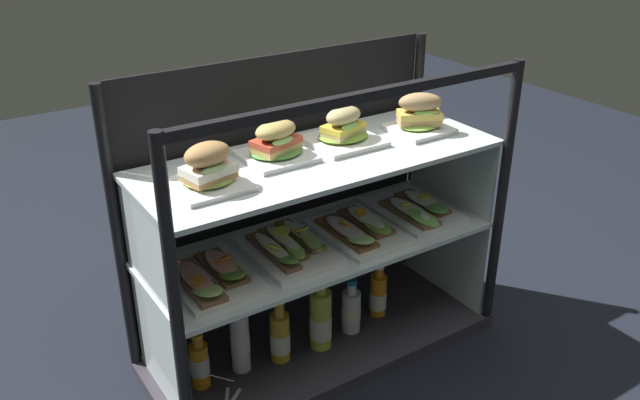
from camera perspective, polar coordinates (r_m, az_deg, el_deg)
ground_plane at (r=2.26m, az=0.00°, el=-12.54°), size 6.00×6.00×0.02m
case_base_deck at (r=2.24m, az=0.00°, el=-11.92°), size 1.12×0.45×0.04m
case_frame at (r=2.08m, az=-1.88°, el=0.40°), size 1.12×0.45×0.92m
riser_lower_tier at (r=2.13m, az=0.00°, el=-7.87°), size 1.05×0.39×0.34m
shelf_lower_glass at (r=2.04m, az=0.00°, el=-3.73°), size 1.07×0.41×0.01m
riser_upper_tier at (r=1.97m, az=0.00°, el=-0.19°), size 1.05×0.39×0.27m
shelf_upper_glass at (r=1.92m, az=0.00°, el=3.57°), size 1.07×0.41×0.01m
plated_roll_sandwich_near_right_corner at (r=1.72m, az=-9.45°, el=2.56°), size 0.18×0.18×0.12m
plated_roll_sandwich_mid_left at (r=1.88m, az=-3.74°, el=4.71°), size 0.19×0.19×0.11m
plated_roll_sandwich_right_of_center at (r=1.99m, az=2.00°, el=5.89°), size 0.20×0.20×0.11m
plated_roll_sandwich_far_right at (r=2.11m, az=8.43°, el=7.03°), size 0.17×0.17×0.12m
open_sandwich_tray_near_right_corner at (r=1.86m, az=-9.33°, el=-6.35°), size 0.22×0.32×0.06m
open_sandwich_tray_right_of_center at (r=1.97m, az=-2.86°, el=-3.95°), size 0.22×0.31×0.07m
open_sandwich_tray_far_right at (r=2.07m, az=3.29°, el=-2.43°), size 0.22×0.31×0.06m
open_sandwich_tray_mid_left at (r=2.21m, az=8.11°, el=-0.78°), size 0.22×0.32×0.06m
juice_bottle_front_second at (r=2.03m, az=-10.19°, el=-13.55°), size 0.06×0.06×0.18m
juice_bottle_back_center at (r=2.05m, az=-6.76°, el=-11.76°), size 0.06×0.06×0.25m
juice_bottle_near_post at (r=2.10m, az=-3.42°, el=-11.52°), size 0.06×0.06×0.22m
juice_bottle_front_middle at (r=2.13m, az=0.05°, el=-10.11°), size 0.07×0.07×0.26m
juice_bottle_front_fourth at (r=2.22m, az=2.66°, el=-9.34°), size 0.06×0.06×0.19m
juice_bottle_front_right_end at (r=2.30m, az=5.02°, el=-8.08°), size 0.06×0.06×0.19m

